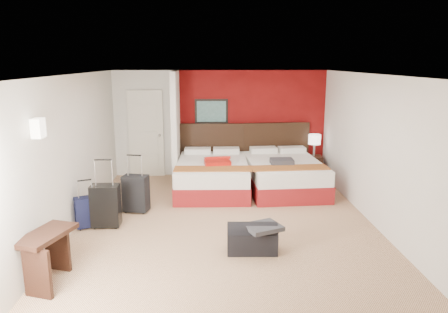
{
  "coord_description": "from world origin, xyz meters",
  "views": [
    {
      "loc": [
        -0.28,
        -6.76,
        2.71
      ],
      "look_at": [
        0.01,
        0.8,
        1.0
      ],
      "focal_mm": 34.01,
      "sensor_mm": 36.0,
      "label": 1
    }
  ],
  "objects_px": {
    "nightstand": "(313,167)",
    "duffel_bag": "(252,240)",
    "table_lamp": "(314,145)",
    "suitcase_charcoal": "(136,195)",
    "suitcase_navy": "(87,213)",
    "suitcase_black": "(106,207)",
    "red_suitcase_open": "(217,161)",
    "desk": "(48,258)",
    "bed_right": "(284,175)",
    "bed_left": "(213,176)"
  },
  "relations": [
    {
      "from": "nightstand",
      "to": "duffel_bag",
      "type": "xyz_separation_m",
      "value": [
        -1.85,
        -3.9,
        -0.09
      ]
    },
    {
      "from": "duffel_bag",
      "to": "table_lamp",
      "type": "bearing_deg",
      "value": 66.76
    },
    {
      "from": "suitcase_charcoal",
      "to": "suitcase_navy",
      "type": "bearing_deg",
      "value": -120.72
    },
    {
      "from": "suitcase_black",
      "to": "suitcase_navy",
      "type": "relative_size",
      "value": 1.39
    },
    {
      "from": "red_suitcase_open",
      "to": "suitcase_black",
      "type": "bearing_deg",
      "value": -141.92
    },
    {
      "from": "suitcase_black",
      "to": "nightstand",
      "type": "bearing_deg",
      "value": 34.59
    },
    {
      "from": "suitcase_black",
      "to": "duffel_bag",
      "type": "height_order",
      "value": "suitcase_black"
    },
    {
      "from": "red_suitcase_open",
      "to": "desk",
      "type": "distance_m",
      "value": 4.28
    },
    {
      "from": "desk",
      "to": "bed_right",
      "type": "bearing_deg",
      "value": 64.56
    },
    {
      "from": "suitcase_charcoal",
      "to": "desk",
      "type": "distance_m",
      "value": 2.61
    },
    {
      "from": "suitcase_black",
      "to": "suitcase_charcoal",
      "type": "xyz_separation_m",
      "value": [
        0.38,
        0.71,
        -0.02
      ]
    },
    {
      "from": "suitcase_charcoal",
      "to": "desk",
      "type": "height_order",
      "value": "desk"
    },
    {
      "from": "red_suitcase_open",
      "to": "suitcase_navy",
      "type": "height_order",
      "value": "red_suitcase_open"
    },
    {
      "from": "table_lamp",
      "to": "desk",
      "type": "xyz_separation_m",
      "value": [
        -4.47,
        -4.69,
        -0.46
      ]
    },
    {
      "from": "duffel_bag",
      "to": "bed_left",
      "type": "bearing_deg",
      "value": 102.35
    },
    {
      "from": "bed_right",
      "to": "suitcase_navy",
      "type": "distance_m",
      "value": 4.13
    },
    {
      "from": "bed_left",
      "to": "red_suitcase_open",
      "type": "distance_m",
      "value": 0.39
    },
    {
      "from": "bed_left",
      "to": "table_lamp",
      "type": "relative_size",
      "value": 4.18
    },
    {
      "from": "bed_right",
      "to": "duffel_bag",
      "type": "xyz_separation_m",
      "value": [
        -0.98,
        -2.99,
        -0.14
      ]
    },
    {
      "from": "table_lamp",
      "to": "duffel_bag",
      "type": "bearing_deg",
      "value": -115.32
    },
    {
      "from": "bed_left",
      "to": "red_suitcase_open",
      "type": "height_order",
      "value": "red_suitcase_open"
    },
    {
      "from": "bed_right",
      "to": "suitcase_navy",
      "type": "bearing_deg",
      "value": -154.84
    },
    {
      "from": "bed_left",
      "to": "suitcase_charcoal",
      "type": "bearing_deg",
      "value": -137.32
    },
    {
      "from": "bed_right",
      "to": "bed_left",
      "type": "bearing_deg",
      "value": 176.76
    },
    {
      "from": "table_lamp",
      "to": "suitcase_navy",
      "type": "relative_size",
      "value": 1.02
    },
    {
      "from": "bed_right",
      "to": "suitcase_navy",
      "type": "xyz_separation_m",
      "value": [
        -3.62,
        -1.98,
        -0.07
      ]
    },
    {
      "from": "bed_right",
      "to": "suitcase_charcoal",
      "type": "relative_size",
      "value": 3.27
    },
    {
      "from": "suitcase_charcoal",
      "to": "nightstand",
      "type": "bearing_deg",
      "value": 42.21
    },
    {
      "from": "bed_left",
      "to": "desk",
      "type": "height_order",
      "value": "desk"
    },
    {
      "from": "duffel_bag",
      "to": "nightstand",
      "type": "bearing_deg",
      "value": 66.76
    },
    {
      "from": "bed_right",
      "to": "suitcase_black",
      "type": "relative_size",
      "value": 3.1
    },
    {
      "from": "bed_right",
      "to": "suitcase_black",
      "type": "distance_m",
      "value": 3.84
    },
    {
      "from": "bed_left",
      "to": "nightstand",
      "type": "bearing_deg",
      "value": 22.6
    },
    {
      "from": "table_lamp",
      "to": "duffel_bag",
      "type": "height_order",
      "value": "table_lamp"
    },
    {
      "from": "bed_right",
      "to": "suitcase_black",
      "type": "bearing_deg",
      "value": -152.96
    },
    {
      "from": "bed_left",
      "to": "suitcase_charcoal",
      "type": "xyz_separation_m",
      "value": [
        -1.41,
        -1.24,
        0.01
      ]
    },
    {
      "from": "duffel_bag",
      "to": "bed_right",
      "type": "bearing_deg",
      "value": 73.93
    },
    {
      "from": "red_suitcase_open",
      "to": "suitcase_black",
      "type": "height_order",
      "value": "red_suitcase_open"
    },
    {
      "from": "table_lamp",
      "to": "suitcase_charcoal",
      "type": "relative_size",
      "value": 0.78
    },
    {
      "from": "red_suitcase_open",
      "to": "suitcase_navy",
      "type": "bearing_deg",
      "value": -145.86
    },
    {
      "from": "nightstand",
      "to": "suitcase_charcoal",
      "type": "bearing_deg",
      "value": -145.73
    },
    {
      "from": "suitcase_black",
      "to": "duffel_bag",
      "type": "xyz_separation_m",
      "value": [
        2.33,
        -1.03,
        -0.17
      ]
    },
    {
      "from": "table_lamp",
      "to": "suitcase_charcoal",
      "type": "height_order",
      "value": "table_lamp"
    },
    {
      "from": "suitcase_black",
      "to": "table_lamp",
      "type": "bearing_deg",
      "value": 34.59
    },
    {
      "from": "red_suitcase_open",
      "to": "bed_left",
      "type": "bearing_deg",
      "value": 128.72
    },
    {
      "from": "table_lamp",
      "to": "bed_left",
      "type": "bearing_deg",
      "value": -158.77
    },
    {
      "from": "bed_right",
      "to": "suitcase_black",
      "type": "xyz_separation_m",
      "value": [
        -3.31,
        -1.96,
        0.02
      ]
    },
    {
      "from": "red_suitcase_open",
      "to": "nightstand",
      "type": "height_order",
      "value": "red_suitcase_open"
    },
    {
      "from": "bed_right",
      "to": "suitcase_black",
      "type": "height_order",
      "value": "suitcase_black"
    },
    {
      "from": "desk",
      "to": "duffel_bag",
      "type": "bearing_deg",
      "value": 34.96
    }
  ]
}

